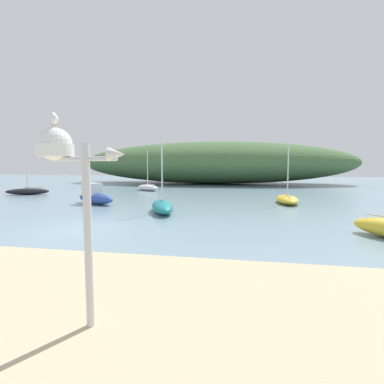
{
  "coord_description": "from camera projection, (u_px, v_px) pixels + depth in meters",
  "views": [
    {
      "loc": [
        6.86,
        -11.27,
        2.67
      ],
      "look_at": [
        3.25,
        7.46,
        0.95
      ],
      "focal_mm": 28.4,
      "sensor_mm": 36.0,
      "label": 1
    }
  ],
  "objects": [
    {
      "name": "ground_plane",
      "position": [
        81.0,
        229.0,
        12.55
      ],
      "size": [
        120.0,
        120.0,
        0.0
      ],
      "primitive_type": "plane",
      "color": "#7A99A8"
    },
    {
      "name": "distant_hill",
      "position": [
        213.0,
        163.0,
        43.19
      ],
      "size": [
        39.01,
        13.38,
        5.9
      ],
      "primitive_type": "ellipsoid",
      "color": "#476B3D",
      "rests_on": "ground"
    },
    {
      "name": "mast_structure",
      "position": [
        64.0,
        163.0,
        4.51
      ],
      "size": [
        1.37,
        0.53,
        3.02
      ],
      "color": "silver",
      "rests_on": "beach_sand"
    },
    {
      "name": "seagull_on_radar",
      "position": [
        54.0,
        118.0,
        4.49
      ],
      "size": [
        0.28,
        0.29,
        0.24
      ],
      "color": "orange",
      "rests_on": "mast_structure"
    },
    {
      "name": "sailboat_far_right",
      "position": [
        287.0,
        199.0,
        20.91
      ],
      "size": [
        1.6,
        3.72,
        4.04
      ],
      "color": "gold",
      "rests_on": "ground"
    },
    {
      "name": "sailboat_mid_channel",
      "position": [
        28.0,
        191.0,
        27.1
      ],
      "size": [
        3.77,
        2.39,
        3.8
      ],
      "color": "black",
      "rests_on": "ground"
    },
    {
      "name": "sailboat_west_reach",
      "position": [
        148.0,
        187.0,
        31.27
      ],
      "size": [
        3.18,
        2.73,
        4.15
      ],
      "color": "white",
      "rests_on": "ground"
    },
    {
      "name": "sailboat_outer_mooring",
      "position": [
        162.0,
        206.0,
        16.89
      ],
      "size": [
        2.43,
        3.9,
        4.23
      ],
      "color": "teal",
      "rests_on": "ground"
    },
    {
      "name": "motorboat_far_left",
      "position": [
        95.0,
        196.0,
        20.67
      ],
      "size": [
        3.66,
        2.63,
        1.42
      ],
      "color": "#2D4C9E",
      "rests_on": "ground"
    }
  ]
}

